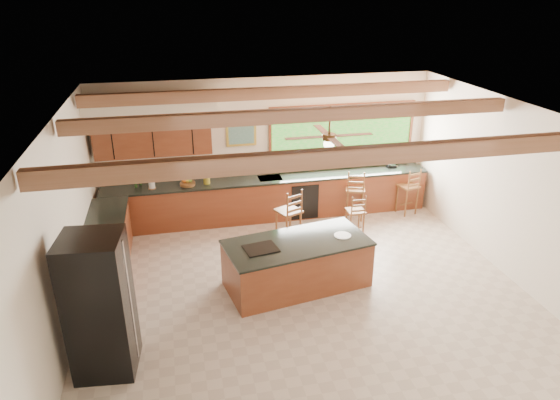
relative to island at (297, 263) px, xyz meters
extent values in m
plane|color=#C2B3A1|center=(0.10, -0.14, -0.42)|extent=(7.20, 7.20, 0.00)
cube|color=silver|center=(0.10, 3.11, 1.08)|extent=(7.20, 0.04, 3.00)
cube|color=silver|center=(0.10, -3.39, 1.08)|extent=(7.20, 0.04, 3.00)
cube|color=silver|center=(-3.50, -0.14, 1.08)|extent=(0.04, 6.50, 3.00)
cube|color=silver|center=(3.70, -0.14, 1.08)|extent=(0.04, 6.50, 3.00)
cube|color=#A88154|center=(0.10, -0.14, 2.58)|extent=(7.20, 6.50, 0.04)
cube|color=#8A5E45|center=(0.10, -1.74, 2.44)|extent=(7.10, 0.15, 0.22)
cube|color=#8A5E45|center=(0.10, 0.36, 2.44)|extent=(7.10, 0.15, 0.22)
cube|color=#8A5E45|center=(0.10, 2.16, 2.44)|extent=(7.10, 0.15, 0.22)
cube|color=brown|center=(-2.25, 2.92, 1.48)|extent=(2.30, 0.35, 0.70)
cube|color=white|center=(-2.25, 2.85, 2.08)|extent=(2.60, 0.50, 0.48)
cylinder|color=#FFEABF|center=(-2.95, 2.85, 1.85)|extent=(0.10, 0.10, 0.01)
cylinder|color=#FFEABF|center=(-1.55, 2.85, 1.85)|extent=(0.10, 0.10, 0.01)
cube|color=#5AA33A|center=(1.80, 3.08, 1.25)|extent=(3.20, 0.04, 1.30)
cube|color=gold|center=(-0.45, 3.08, 1.43)|extent=(0.64, 0.03, 0.54)
cube|color=#447B65|center=(-0.45, 3.06, 1.43)|extent=(0.54, 0.01, 0.44)
cube|color=brown|center=(0.10, 2.77, 0.02)|extent=(7.00, 0.65, 0.88)
cube|color=black|center=(0.10, 2.77, 0.48)|extent=(7.04, 0.69, 0.04)
cube|color=brown|center=(-3.16, 1.21, 0.02)|extent=(0.65, 2.35, 0.88)
cube|color=black|center=(-3.16, 1.21, 0.48)|extent=(0.69, 2.39, 0.04)
cube|color=black|center=(0.80, 2.44, 0.00)|extent=(0.60, 0.02, 0.78)
cube|color=silver|center=(0.10, 2.77, 0.49)|extent=(0.50, 0.38, 0.03)
cylinder|color=silver|center=(0.10, 2.97, 0.65)|extent=(0.03, 0.03, 0.30)
cylinder|color=silver|center=(0.10, 2.87, 0.78)|extent=(0.03, 0.20, 0.03)
cylinder|color=silver|center=(-2.36, 2.69, 0.66)|extent=(0.13, 0.13, 0.31)
cylinder|color=#1E3F19|center=(-2.60, 2.94, 0.59)|extent=(0.05, 0.05, 0.18)
cylinder|color=#1E3F19|center=(-2.69, 2.83, 0.60)|extent=(0.05, 0.05, 0.20)
cube|color=black|center=(2.92, 2.84, 0.55)|extent=(0.20, 0.17, 0.09)
cube|color=brown|center=(0.00, 0.00, -0.02)|extent=(2.49, 1.47, 0.79)
cube|color=black|center=(0.00, 0.00, 0.39)|extent=(2.53, 1.51, 0.04)
cube|color=black|center=(-0.63, -0.11, 0.42)|extent=(0.59, 0.50, 0.02)
cylinder|color=silver|center=(0.80, 0.04, 0.42)|extent=(0.29, 0.29, 0.01)
cube|color=black|center=(-2.95, -1.39, 0.56)|extent=(0.83, 0.81, 1.95)
cube|color=silver|center=(-2.57, -1.39, 0.56)|extent=(0.03, 0.05, 1.79)
cube|color=brown|center=(0.20, 1.46, 0.30)|extent=(0.56, 0.56, 0.04)
cylinder|color=brown|center=(0.03, 1.29, -0.07)|extent=(0.04, 0.04, 0.69)
cylinder|color=brown|center=(0.37, 1.29, -0.07)|extent=(0.04, 0.04, 0.69)
cylinder|color=brown|center=(0.03, 1.63, -0.07)|extent=(0.04, 0.04, 0.69)
cylinder|color=brown|center=(0.37, 1.63, -0.07)|extent=(0.04, 0.04, 0.69)
cube|color=brown|center=(1.58, 1.46, 0.16)|extent=(0.35, 0.35, 0.04)
cylinder|color=brown|center=(1.44, 1.33, -0.14)|extent=(0.03, 0.03, 0.56)
cylinder|color=brown|center=(1.71, 1.33, -0.14)|extent=(0.03, 0.03, 0.56)
cylinder|color=brown|center=(1.44, 1.60, -0.14)|extent=(0.03, 0.03, 0.56)
cylinder|color=brown|center=(1.71, 1.60, -0.14)|extent=(0.03, 0.03, 0.56)
cube|color=brown|center=(3.12, 2.31, 0.24)|extent=(0.48, 0.48, 0.04)
cylinder|color=brown|center=(2.96, 2.16, -0.10)|extent=(0.04, 0.04, 0.63)
cylinder|color=brown|center=(3.27, 2.16, -0.10)|extent=(0.04, 0.04, 0.63)
cylinder|color=brown|center=(2.96, 2.47, -0.10)|extent=(0.04, 0.04, 0.63)
cylinder|color=brown|center=(3.27, 2.47, -0.10)|extent=(0.04, 0.04, 0.63)
cube|color=brown|center=(1.88, 2.31, 0.27)|extent=(0.52, 0.52, 0.04)
cylinder|color=brown|center=(1.72, 2.15, -0.08)|extent=(0.04, 0.04, 0.67)
cylinder|color=brown|center=(2.04, 2.15, -0.08)|extent=(0.04, 0.04, 0.67)
cylinder|color=brown|center=(1.72, 2.47, -0.08)|extent=(0.04, 0.04, 0.67)
cylinder|color=brown|center=(2.04, 2.47, -0.08)|extent=(0.04, 0.04, 0.67)
camera|label=1|loc=(-1.85, -7.05, 4.31)|focal=32.00mm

